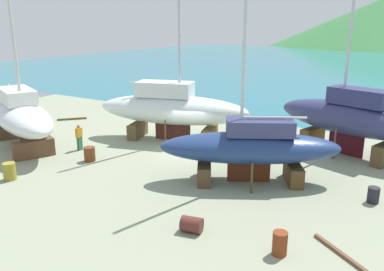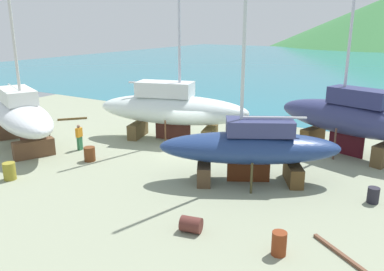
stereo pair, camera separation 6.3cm
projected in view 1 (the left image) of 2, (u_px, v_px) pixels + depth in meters
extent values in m
plane|color=gray|center=(164.00, 161.00, 24.14)|extent=(49.05, 49.05, 0.00)
cube|color=#257183|center=(358.00, 65.00, 78.27)|extent=(134.50, 107.88, 0.01)
cone|color=#38763E|center=(383.00, 46.00, 145.79)|extent=(160.25, 160.25, 35.05)
cube|color=brown|center=(210.00, 135.00, 27.67)|extent=(1.34, 2.46, 1.08)
cube|color=brown|center=(138.00, 130.00, 29.06)|extent=(1.34, 2.46, 1.08)
cylinder|color=brown|center=(179.00, 122.00, 29.77)|extent=(0.12, 0.12, 1.81)
cylinder|color=brown|center=(165.00, 133.00, 26.76)|extent=(0.12, 0.12, 1.81)
ellipsoid|color=white|center=(172.00, 110.00, 27.90)|extent=(11.31, 5.90, 2.06)
cube|color=#4C231B|center=(173.00, 133.00, 28.39)|extent=(2.54, 0.81, 1.45)
cube|color=silver|center=(165.00, 89.00, 27.64)|extent=(4.27, 2.81, 1.03)
cylinder|color=#B5B9C8|center=(179.00, 4.00, 25.80)|extent=(0.19, 0.19, 12.38)
cylinder|color=silver|center=(154.00, 83.00, 27.75)|extent=(3.71, 1.20, 0.13)
cube|color=brown|center=(312.00, 137.00, 26.90)|extent=(1.28, 2.17, 1.27)
cube|color=brown|center=(384.00, 154.00, 23.37)|extent=(1.28, 2.17, 1.27)
cylinder|color=brown|center=(335.00, 144.00, 24.14)|extent=(0.12, 0.12, 1.99)
cylinder|color=brown|center=(357.00, 136.00, 25.93)|extent=(0.12, 0.12, 1.99)
ellipsoid|color=navy|center=(349.00, 118.00, 24.65)|extent=(10.05, 5.34, 2.04)
cube|color=#471119|center=(346.00, 145.00, 25.13)|extent=(2.25, 0.77, 1.42)
cube|color=navy|center=(359.00, 97.00, 23.90)|extent=(3.80, 2.51, 1.02)
cylinder|color=#B5B7C6|center=(353.00, 5.00, 23.14)|extent=(0.18, 0.18, 11.68)
cylinder|color=silver|center=(371.00, 92.00, 23.27)|extent=(3.29, 1.13, 0.12)
cube|color=#4C3925|center=(204.00, 172.00, 20.93)|extent=(1.67, 2.23, 1.02)
cube|color=#4F391D|center=(293.00, 173.00, 20.75)|extent=(1.67, 2.23, 1.02)
cylinder|color=#423D22|center=(252.00, 178.00, 19.33)|extent=(0.12, 0.12, 1.58)
cylinder|color=brown|center=(246.00, 158.00, 22.20)|extent=(0.12, 0.12, 1.58)
ellipsoid|color=navy|center=(250.00, 148.00, 20.46)|extent=(9.53, 6.98, 1.60)
cube|color=#4E220E|center=(249.00, 172.00, 20.83)|extent=(2.01, 1.18, 1.12)
cube|color=navy|center=(260.00, 127.00, 20.13)|extent=(3.75, 3.08, 0.80)
cylinder|color=silver|center=(245.00, 29.00, 18.83)|extent=(0.18, 0.18, 10.50)
cylinder|color=silver|center=(274.00, 118.00, 19.97)|extent=(2.93, 1.72, 0.12)
cube|color=brown|center=(34.00, 149.00, 24.65)|extent=(1.62, 2.53, 1.10)
cube|color=brown|center=(15.00, 130.00, 28.82)|extent=(1.62, 2.53, 1.10)
cylinder|color=brown|center=(49.00, 131.00, 27.58)|extent=(0.12, 0.12, 1.76)
ellipsoid|color=white|center=(21.00, 116.00, 26.30)|extent=(10.93, 7.03, 1.87)
cube|color=#4D2219|center=(24.00, 139.00, 26.74)|extent=(2.36, 1.08, 1.31)
cube|color=white|center=(17.00, 96.00, 26.36)|extent=(4.23, 3.21, 0.94)
cylinder|color=beige|center=(10.00, 8.00, 23.98)|extent=(0.18, 0.18, 12.10)
cylinder|color=silver|center=(14.00, 88.00, 26.86)|extent=(3.45, 1.59, 0.13)
cube|color=#2D6B43|center=(80.00, 143.00, 26.08)|extent=(0.24, 0.36, 0.90)
cube|color=orange|center=(79.00, 132.00, 25.87)|extent=(0.29, 0.46, 0.61)
sphere|color=#956B55|center=(78.00, 126.00, 25.76)|extent=(0.22, 0.22, 0.22)
cylinder|color=olive|center=(9.00, 171.00, 21.11)|extent=(0.90, 0.90, 0.94)
cylinder|color=brown|center=(90.00, 154.00, 23.99)|extent=(0.81, 0.81, 0.88)
cylinder|color=#562823|center=(192.00, 224.00, 15.86)|extent=(0.97, 0.81, 0.65)
cylinder|color=maroon|center=(280.00, 243.00, 14.26)|extent=(0.62, 0.62, 0.90)
cylinder|color=#21202A|center=(373.00, 195.00, 18.44)|extent=(0.70, 0.70, 0.76)
cube|color=brown|center=(72.00, 119.00, 34.29)|extent=(1.74, 1.95, 0.16)
cube|color=brown|center=(342.00, 254.00, 14.28)|extent=(2.43, 1.83, 0.12)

